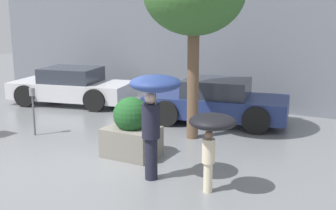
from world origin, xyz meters
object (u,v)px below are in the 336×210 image
person_adult (154,100)px  person_child (212,129)px  planter_box (131,130)px  parking_meter (33,101)px  parked_car_near (216,102)px  parked_car_far (72,87)px

person_adult → person_child: bearing=21.5°
planter_box → person_child: size_ratio=0.92×
person_child → parking_meter: person_child is taller
parked_car_near → planter_box: bearing=161.0°
person_adult → parking_meter: 4.35m
person_adult → parked_car_far: person_adult is taller
parked_car_far → planter_box: bearing=-139.2°
person_adult → person_child: person_adult is taller
parked_car_far → parking_meter: parked_car_far is taller
planter_box → parking_meter: (-3.03, 0.15, 0.31)m
parking_meter → parked_car_near: bearing=43.6°
person_adult → parking_meter: (-4.16, 1.12, -0.65)m
person_child → parked_car_near: (-1.72, 4.58, -0.58)m
parking_meter → parked_car_far: bearing=116.2°
planter_box → parked_car_near: size_ratio=0.31×
parked_car_far → parking_meter: bearing=-166.0°
person_adult → person_child: size_ratio=1.40×
parked_car_far → parking_meter: 3.79m
planter_box → person_adult: size_ratio=0.66×
planter_box → parking_meter: planter_box is taller
person_child → planter_box: bearing=-170.6°
planter_box → parked_car_far: (-4.70, 3.54, 0.01)m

